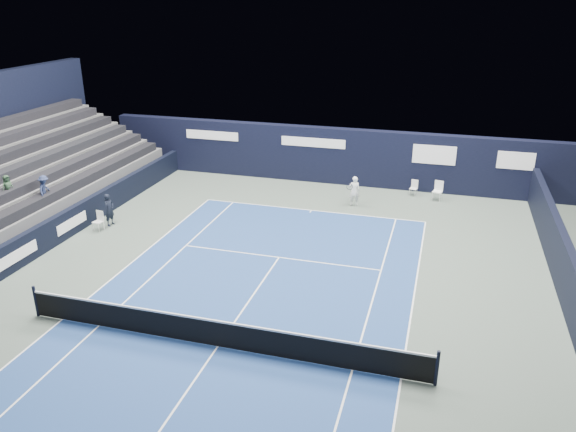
{
  "coord_description": "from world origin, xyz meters",
  "views": [
    {
      "loc": [
        5.99,
        -13.13,
        9.97
      ],
      "look_at": [
        -0.0,
        7.73,
        1.3
      ],
      "focal_mm": 35.0,
      "sensor_mm": 36.0,
      "label": 1
    }
  ],
  "objects_px": {
    "folding_chair_back_a": "(414,185)",
    "tennis_net": "(217,333)",
    "tennis_player": "(354,191)",
    "folding_chair_back_b": "(438,189)",
    "line_judge_chair": "(99,219)"
  },
  "relations": [
    {
      "from": "folding_chair_back_a",
      "to": "folding_chair_back_b",
      "type": "distance_m",
      "value": 1.31
    },
    {
      "from": "folding_chair_back_a",
      "to": "tennis_net",
      "type": "bearing_deg",
      "value": -93.25
    },
    {
      "from": "line_judge_chair",
      "to": "tennis_net",
      "type": "xyz_separation_m",
      "value": [
        8.59,
        -6.9,
        -0.0
      ]
    },
    {
      "from": "folding_chair_back_b",
      "to": "line_judge_chair",
      "type": "height_order",
      "value": "folding_chair_back_b"
    },
    {
      "from": "folding_chair_back_b",
      "to": "tennis_player",
      "type": "relative_size",
      "value": 0.67
    },
    {
      "from": "folding_chair_back_a",
      "to": "tennis_player",
      "type": "height_order",
      "value": "tennis_player"
    },
    {
      "from": "tennis_net",
      "to": "tennis_player",
      "type": "xyz_separation_m",
      "value": [
        1.87,
        13.18,
        0.25
      ]
    },
    {
      "from": "folding_chair_back_a",
      "to": "tennis_net",
      "type": "height_order",
      "value": "tennis_net"
    },
    {
      "from": "tennis_net",
      "to": "tennis_player",
      "type": "distance_m",
      "value": 13.31
    },
    {
      "from": "tennis_player",
      "to": "tennis_net",
      "type": "bearing_deg",
      "value": -98.07
    },
    {
      "from": "folding_chair_back_b",
      "to": "tennis_net",
      "type": "xyz_separation_m",
      "value": [
        -5.88,
        -15.15,
        -0.07
      ]
    },
    {
      "from": "folding_chair_back_b",
      "to": "line_judge_chair",
      "type": "distance_m",
      "value": 16.66
    },
    {
      "from": "folding_chair_back_b",
      "to": "tennis_net",
      "type": "relative_size",
      "value": 0.08
    },
    {
      "from": "line_judge_chair",
      "to": "tennis_net",
      "type": "distance_m",
      "value": 11.02
    },
    {
      "from": "line_judge_chair",
      "to": "tennis_player",
      "type": "distance_m",
      "value": 12.2
    }
  ]
}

